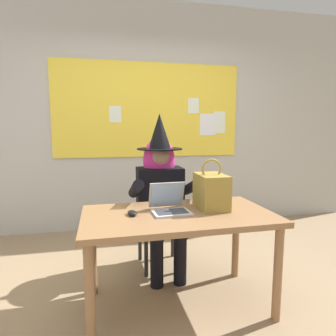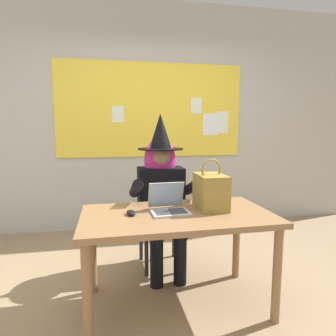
{
  "view_description": "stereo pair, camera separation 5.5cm",
  "coord_description": "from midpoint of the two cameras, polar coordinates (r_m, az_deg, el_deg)",
  "views": [
    {
      "loc": [
        -0.56,
        -1.95,
        1.31
      ],
      "look_at": [
        -0.07,
        0.32,
        0.99
      ],
      "focal_mm": 30.91,
      "sensor_mm": 36.0,
      "label": 1
    },
    {
      "loc": [
        -0.51,
        -1.96,
        1.31
      ],
      "look_at": [
        -0.07,
        0.32,
        0.99
      ],
      "focal_mm": 30.91,
      "sensor_mm": 36.0,
      "label": 2
    }
  ],
  "objects": [
    {
      "name": "chair_at_desk",
      "position": [
        2.84,
        -1.17,
        -9.05
      ],
      "size": [
        0.44,
        0.44,
        0.88
      ],
      "rotation": [
        0.0,
        0.0,
        -1.52
      ],
      "color": "black",
      "rests_on": "ground"
    },
    {
      "name": "desk_main",
      "position": [
        2.12,
        2.58,
        -11.18
      ],
      "size": [
        1.36,
        0.77,
        0.71
      ],
      "rotation": [
        0.0,
        0.0,
        0.02
      ],
      "color": "#8E6642",
      "rests_on": "ground"
    },
    {
      "name": "handbag",
      "position": [
        2.2,
        9.14,
        -4.52
      ],
      "size": [
        0.2,
        0.3,
        0.38
      ],
      "rotation": [
        0.0,
        0.0,
        -0.18
      ],
      "color": "olive",
      "rests_on": "desk_main"
    },
    {
      "name": "ground_plane",
      "position": [
        2.41,
        4.16,
        -25.15
      ],
      "size": [
        24.0,
        24.0,
        0.0
      ],
      "primitive_type": "plane",
      "color": "#937A5B"
    },
    {
      "name": "wall_back_bulletin",
      "position": [
        3.85,
        -2.87,
        10.03
      ],
      "size": [
        5.98,
        2.05,
        2.91
      ],
      "color": "#B2B2AD",
      "rests_on": "ground"
    },
    {
      "name": "laptop",
      "position": [
        2.11,
        0.89,
        -7.38
      ],
      "size": [
        0.28,
        0.28,
        0.21
      ],
      "rotation": [
        0.0,
        0.0,
        0.06
      ],
      "color": "#B7B7BC",
      "rests_on": "desk_main"
    },
    {
      "name": "person_costumed",
      "position": [
        2.66,
        -0.65,
        -3.75
      ],
      "size": [
        0.59,
        0.67,
        1.45
      ],
      "rotation": [
        0.0,
        0.0,
        -1.56
      ],
      "color": "black",
      "rests_on": "ground"
    },
    {
      "name": "computer_mouse",
      "position": [
        2.05,
        -6.53,
        -8.76
      ],
      "size": [
        0.08,
        0.11,
        0.03
      ],
      "primitive_type": "ellipsoid",
      "rotation": [
        0.0,
        0.0,
        0.21
      ],
      "color": "black",
      "rests_on": "desk_main"
    }
  ]
}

